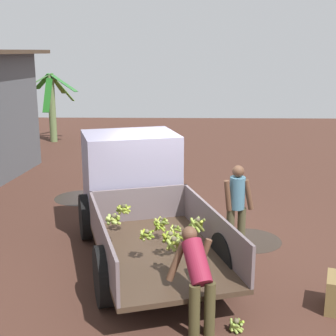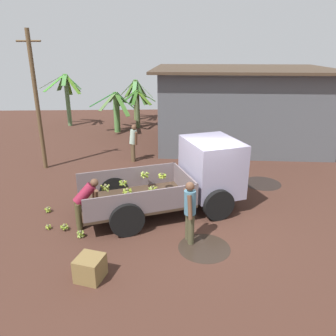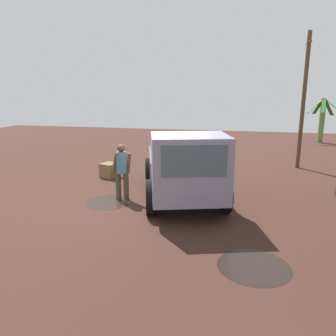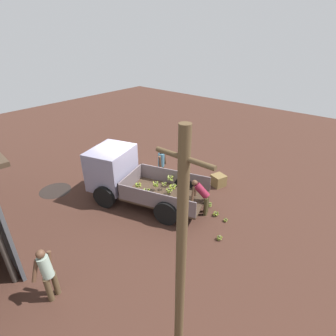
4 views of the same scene
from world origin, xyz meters
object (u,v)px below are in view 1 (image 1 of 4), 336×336
person_worker_loading (197,275)px  banana_bunch_on_ground_0 (236,325)px  cargo_truck (135,186)px  person_foreground_visitor (237,203)px

person_worker_loading → banana_bunch_on_ground_0: person_worker_loading is taller
cargo_truck → person_worker_loading: size_ratio=3.65×
person_foreground_visitor → person_worker_loading: (-2.81, 0.87, -0.11)m
person_worker_loading → banana_bunch_on_ground_0: 0.91m
banana_bunch_on_ground_0 → person_foreground_visitor: bearing=-6.3°
person_foreground_visitor → person_worker_loading: person_foreground_visitor is taller
person_worker_loading → banana_bunch_on_ground_0: size_ratio=6.08×
person_foreground_visitor → banana_bunch_on_ground_0: person_foreground_visitor is taller
person_foreground_visitor → banana_bunch_on_ground_0: 3.01m
cargo_truck → banana_bunch_on_ground_0: (-3.31, -1.70, -1.02)m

